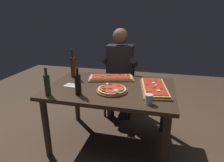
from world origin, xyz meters
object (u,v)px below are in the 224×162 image
(dining_table, at_px, (111,94))
(seated_diner, at_px, (119,69))
(tumbler_near_camera, at_px, (149,100))
(oil_bottle_amber, at_px, (78,84))
(wine_bottle_dark, at_px, (73,66))
(pizza_rectangular_front, at_px, (111,78))
(diner_chair, at_px, (121,83))
(pizza_rectangular_left, at_px, (154,88))
(pizza_round_far, at_px, (112,90))
(vinegar_bottle_green, at_px, (47,84))

(dining_table, relative_size, seated_diner, 1.05)
(tumbler_near_camera, distance_m, seated_diner, 1.19)
(oil_bottle_amber, bearing_deg, dining_table, 48.95)
(wine_bottle_dark, relative_size, tumbler_near_camera, 3.89)
(pizza_rectangular_front, height_order, diner_chair, diner_chair)
(dining_table, relative_size, pizza_rectangular_left, 2.24)
(pizza_round_far, height_order, wine_bottle_dark, wine_bottle_dark)
(oil_bottle_amber, distance_m, vinegar_bottle_green, 0.30)
(dining_table, xyz_separation_m, wine_bottle_dark, (-0.56, 0.22, 0.24))
(pizza_rectangular_front, xyz_separation_m, vinegar_bottle_green, (-0.49, -0.64, 0.10))
(dining_table, bearing_deg, pizza_rectangular_left, 3.08)
(seated_diner, bearing_deg, diner_chair, 90.00)
(wine_bottle_dark, bearing_deg, tumbler_near_camera, -29.57)
(pizza_round_far, bearing_deg, tumbler_near_camera, -27.37)
(vinegar_bottle_green, bearing_deg, pizza_round_far, 22.79)
(pizza_round_far, xyz_separation_m, tumbler_near_camera, (0.40, -0.20, 0.02))
(pizza_round_far, bearing_deg, pizza_rectangular_left, 21.04)
(wine_bottle_dark, xyz_separation_m, seated_diner, (0.50, 0.51, -0.14))
(wine_bottle_dark, relative_size, seated_diner, 0.27)
(tumbler_near_camera, bearing_deg, seated_diner, 114.83)
(dining_table, height_order, pizza_rectangular_front, pizza_rectangular_front)
(dining_table, bearing_deg, diner_chair, 93.86)
(pizza_rectangular_left, relative_size, diner_chair, 0.72)
(vinegar_bottle_green, relative_size, diner_chair, 0.33)
(seated_diner, bearing_deg, pizza_round_far, -83.21)
(pizza_rectangular_left, height_order, tumbler_near_camera, tumbler_near_camera)
(pizza_rectangular_front, height_order, wine_bottle_dark, wine_bottle_dark)
(pizza_rectangular_front, relative_size, vinegar_bottle_green, 2.10)
(dining_table, distance_m, tumbler_near_camera, 0.58)
(seated_diner, bearing_deg, oil_bottle_amber, -101.14)
(pizza_rectangular_front, height_order, tumbler_near_camera, tumbler_near_camera)
(pizza_rectangular_front, relative_size, tumbler_near_camera, 6.48)
(tumbler_near_camera, relative_size, diner_chair, 0.11)
(dining_table, xyz_separation_m, tumbler_near_camera, (0.44, -0.35, 0.14))
(pizza_round_far, height_order, vinegar_bottle_green, vinegar_bottle_green)
(tumbler_near_camera, bearing_deg, vinegar_bottle_green, -177.37)
(wine_bottle_dark, bearing_deg, dining_table, -21.75)
(pizza_rectangular_left, bearing_deg, diner_chair, 122.85)
(oil_bottle_amber, bearing_deg, diner_chair, 79.99)
(wine_bottle_dark, bearing_deg, pizza_round_far, -30.95)
(vinegar_bottle_green, bearing_deg, wine_bottle_dark, 90.97)
(wine_bottle_dark, relative_size, diner_chair, 0.41)
(oil_bottle_amber, bearing_deg, pizza_rectangular_front, 70.15)
(pizza_round_far, distance_m, oil_bottle_amber, 0.36)
(pizza_rectangular_left, bearing_deg, vinegar_bottle_green, -157.94)
(pizza_rectangular_front, relative_size, diner_chair, 0.69)
(seated_diner, bearing_deg, wine_bottle_dark, -134.41)
(wine_bottle_dark, relative_size, vinegar_bottle_green, 1.26)
(vinegar_bottle_green, xyz_separation_m, diner_chair, (0.49, 1.25, -0.37))
(vinegar_bottle_green, bearing_deg, tumbler_near_camera, 2.63)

